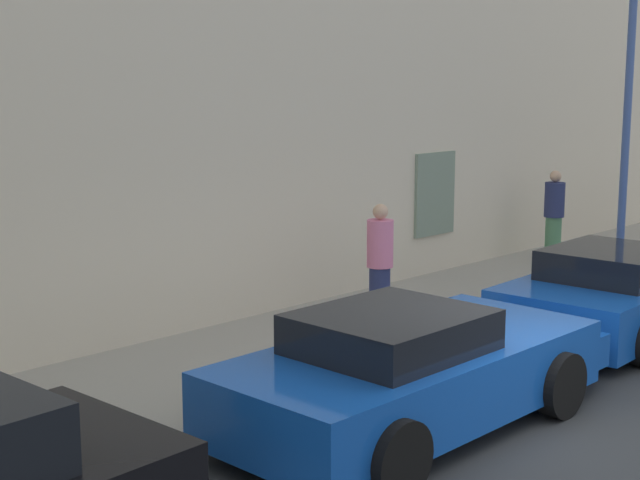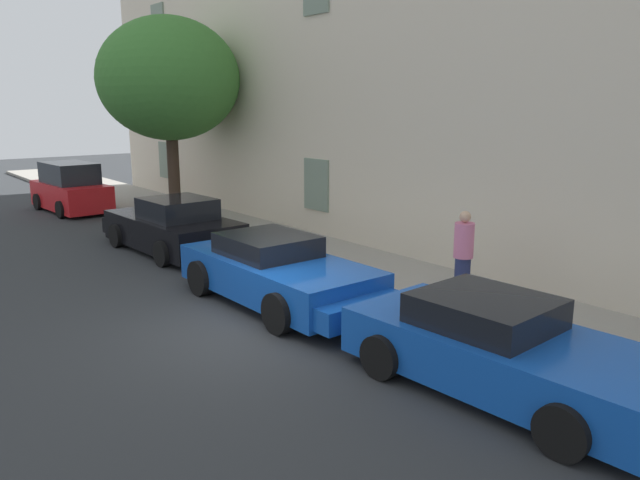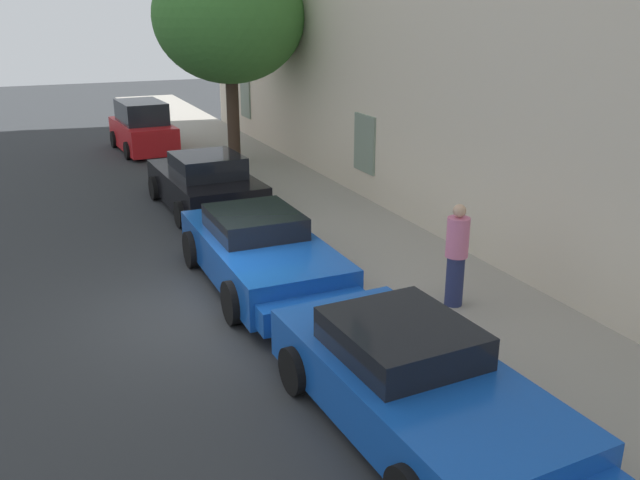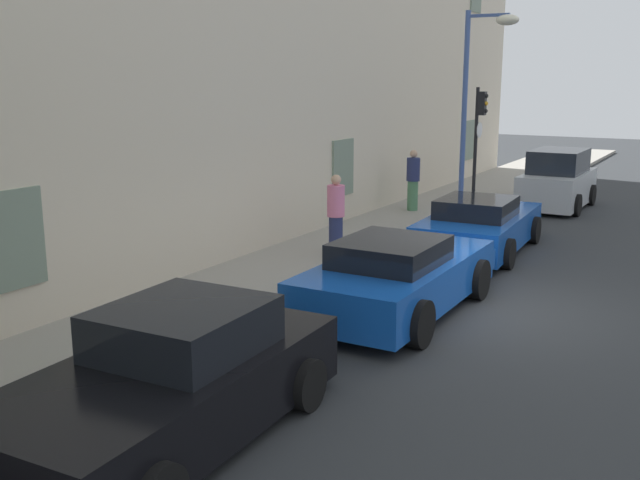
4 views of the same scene
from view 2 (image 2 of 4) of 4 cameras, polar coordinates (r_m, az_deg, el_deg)
ground_plane at (r=11.07m, az=-6.64°, el=-8.19°), size 80.00×80.00×0.00m
sidewalk at (r=13.45m, az=7.91°, el=-4.13°), size 60.00×3.26×0.14m
building_facade at (r=15.89m, az=18.32°, el=19.69°), size 38.63×4.54×12.05m
sportscar_red_lead at (r=17.17m, az=-13.82°, el=1.17°), size 4.91×2.37×1.47m
sportscar_yellow_flank at (r=12.09m, az=-3.50°, el=-3.23°), size 4.97×2.22×1.34m
sportscar_white_middle at (r=8.84m, az=17.69°, el=-10.16°), size 4.94×2.37×1.29m
hatchback_parked at (r=24.49m, az=-22.22°, el=4.40°), size 4.04×2.04×1.81m
tree_near_kerb at (r=21.27m, az=-13.91°, el=14.34°), size 4.63×4.63×6.56m
pedestrian_admiring at (r=12.07m, az=13.21°, el=-1.45°), size 0.53×0.53×1.79m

